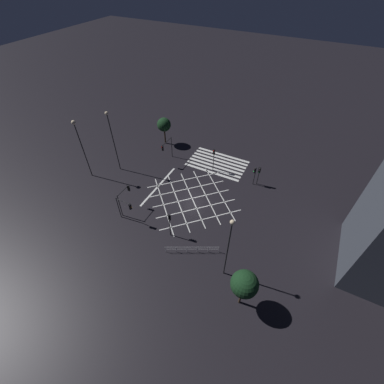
{
  "coord_description": "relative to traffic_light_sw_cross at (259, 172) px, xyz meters",
  "views": [
    {
      "loc": [
        -12.31,
        23.85,
        27.41
      ],
      "look_at": [
        0.0,
        0.0,
        1.3
      ],
      "focal_mm": 24.0,
      "sensor_mm": 36.0,
      "label": 1
    }
  ],
  "objects": [
    {
      "name": "traffic_light_se_cross",
      "position": [
        15.54,
        1.37,
        0.64
      ],
      "size": [
        0.36,
        3.1,
        4.1
      ],
      "rotation": [
        0.0,
        0.0,
        1.57
      ],
      "color": "black",
      "rests_on": "ground_plane"
    },
    {
      "name": "road_markings",
      "position": [
        7.93,
        1.37,
        -2.4
      ],
      "size": [
        14.71,
        19.89,
        0.01
      ],
      "color": "silver",
      "rests_on": "ground_plane"
    },
    {
      "name": "ground_plane",
      "position": [
        7.61,
        7.45,
        -2.4
      ],
      "size": [
        200.0,
        200.0,
        0.0
      ],
      "primitive_type": "plane",
      "color": "black"
    },
    {
      "name": "traffic_light_ne_main",
      "position": [
        13.41,
        15.21,
        0.39
      ],
      "size": [
        2.48,
        0.36,
        3.8
      ],
      "rotation": [
        0.0,
        0.0,
        3.14
      ],
      "color": "black",
      "rests_on": "ground_plane"
    },
    {
      "name": "street_lamp_east",
      "position": [
        24.61,
        10.3,
        4.99
      ],
      "size": [
        0.61,
        0.61,
        9.92
      ],
      "color": "black",
      "rests_on": "ground_plane"
    },
    {
      "name": "traffic_light_median_south",
      "position": [
        7.55,
        0.0,
        0.61
      ],
      "size": [
        0.36,
        0.39,
        4.23
      ],
      "rotation": [
        0.0,
        0.0,
        1.57
      ],
      "color": "black",
      "rests_on": "ground_plane"
    },
    {
      "name": "street_tree_near",
      "position": [
        -3.94,
        18.9,
        1.68
      ],
      "size": [
        2.74,
        2.74,
        5.48
      ],
      "color": "#38281C",
      "rests_on": "ground_plane"
    },
    {
      "name": "street_lamp_west",
      "position": [
        21.55,
        6.84,
        4.8
      ],
      "size": [
        0.53,
        0.53,
        10.38
      ],
      "color": "black",
      "rests_on": "ground_plane"
    },
    {
      "name": "traffic_light_sw_main",
      "position": [
        0.59,
        0.23,
        -0.08
      ],
      "size": [
        0.39,
        0.36,
        3.25
      ],
      "color": "black",
      "rests_on": "ground_plane"
    },
    {
      "name": "street_tree_far",
      "position": [
        18.88,
        -3.34,
        1.47
      ],
      "size": [
        2.49,
        2.49,
        5.16
      ],
      "color": "#38281C",
      "rests_on": "ground_plane"
    },
    {
      "name": "street_lamp_far",
      "position": [
        -1.2,
        16.54,
        3.91
      ],
      "size": [
        0.47,
        0.47,
        9.51
      ],
      "color": "black",
      "rests_on": "ground_plane"
    },
    {
      "name": "traffic_light_median_north",
      "position": [
        7.01,
        14.62,
        0.42
      ],
      "size": [
        0.36,
        0.39,
        3.96
      ],
      "rotation": [
        0.0,
        0.0,
        -1.57
      ],
      "color": "black",
      "rests_on": "ground_plane"
    },
    {
      "name": "traffic_light_sw_cross",
      "position": [
        0.0,
        0.0,
        0.0
      ],
      "size": [
        0.36,
        0.39,
        3.36
      ],
      "rotation": [
        0.0,
        0.0,
        1.57
      ],
      "color": "black",
      "rests_on": "ground_plane"
    },
    {
      "name": "pedestrian_railing",
      "position": [
        3.35,
        15.69,
        -1.74
      ],
      "size": [
        5.84,
        3.04,
        1.05
      ],
      "rotation": [
        0.0,
        0.0,
        -2.66
      ],
      "color": "#B7B7BC",
      "rests_on": "ground_plane"
    },
    {
      "name": "traffic_light_ne_cross",
      "position": [
        14.71,
        13.59,
        0.5
      ],
      "size": [
        0.36,
        2.54,
        3.95
      ],
      "rotation": [
        0.0,
        0.0,
        -1.57
      ],
      "color": "black",
      "rests_on": "ground_plane"
    }
  ]
}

